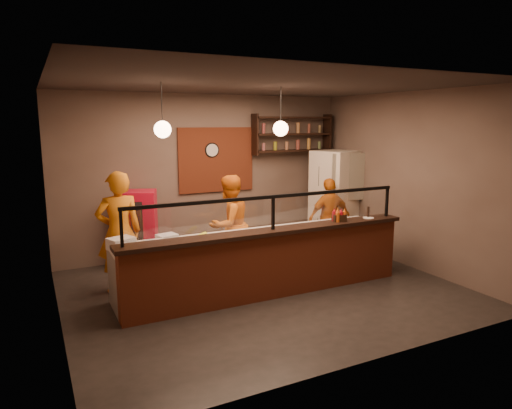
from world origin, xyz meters
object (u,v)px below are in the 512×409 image
cook_mid (229,225)px  condiment_caddy (339,218)px  wall_clock (212,150)px  cook_left (119,232)px  pizza_dough (274,230)px  pepper_mill (368,212)px  red_cooler (140,229)px  cook_right (330,218)px  fridge (336,199)px

cook_mid → condiment_caddy: 1.92m
wall_clock → cook_left: size_ratio=0.16×
pizza_dough → pepper_mill: size_ratio=2.67×
pizza_dough → red_cooler: bearing=131.9°
cook_right → red_cooler: (-3.52, 1.05, -0.08)m
wall_clock → cook_right: bearing=-34.8°
wall_clock → condiment_caddy: wall_clock is taller
pepper_mill → cook_right: bearing=82.1°
red_cooler → pizza_dough: red_cooler is taller
pizza_dough → pepper_mill: (1.58, -0.45, 0.25)m
red_cooler → condiment_caddy: (2.71, -2.42, 0.41)m
cook_left → cook_mid: size_ratio=1.09×
red_cooler → cook_left: bearing=-96.1°
cook_right → pizza_dough: bearing=30.2°
wall_clock → cook_left: bearing=-145.2°
cook_mid → fridge: fridge is taller
wall_clock → red_cooler: wall_clock is taller
fridge → cook_left: bearing=171.7°
wall_clock → cook_left: wall_clock is taller
cook_right → pepper_mill: (-0.19, -1.35, 0.37)m
cook_mid → pepper_mill: (2.02, -1.26, 0.28)m
cook_mid → pepper_mill: size_ratio=9.43×
cook_left → cook_mid: 1.88m
cook_left → condiment_caddy: (3.28, -1.24, 0.16)m
cook_left → red_cooler: cook_left is taller
condiment_caddy → fridge: bearing=55.0°
red_cooler → cook_right: bearing=3.2°
fridge → pizza_dough: 2.74m
cook_mid → pepper_mill: 2.40m
cook_left → pizza_dough: size_ratio=3.87×
fridge → condiment_caddy: fridge is taller
cook_left → pizza_dough: (2.33, -0.77, -0.05)m
wall_clock → cook_mid: (-0.26, -1.45, -1.22)m
wall_clock → cook_right: (1.95, -1.36, -1.31)m
pizza_dough → pepper_mill: 1.66m
cook_right → condiment_caddy: bearing=62.7°
cook_mid → pizza_dough: size_ratio=3.54×
red_cooler → pepper_mill: red_cooler is taller
cook_mid → red_cooler: (-1.31, 1.14, -0.17)m
cook_mid → red_cooler: size_ratio=1.24×
cook_mid → pizza_dough: cook_mid is taller
pizza_dough → cook_right: bearing=27.2°
fridge → pepper_mill: fridge is taller
cook_left → fridge: (4.64, 0.69, 0.07)m
cook_left → cook_right: 4.09m
cook_left → red_cooler: 1.34m
cook_right → fridge: (0.55, 0.56, 0.25)m
fridge → condiment_caddy: (-1.35, -1.94, 0.09)m
cook_mid → condiment_caddy: cook_mid is taller
cook_right → pepper_mill: cook_right is taller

